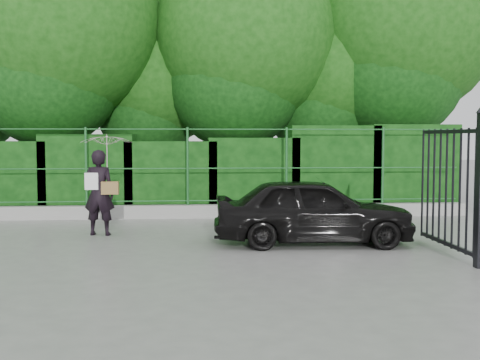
{
  "coord_description": "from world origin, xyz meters",
  "views": [
    {
      "loc": [
        0.52,
        -9.37,
        1.85
      ],
      "look_at": [
        1.36,
        1.3,
        1.1
      ],
      "focal_mm": 45.0,
      "sensor_mm": 36.0,
      "label": 1
    }
  ],
  "objects": [
    {
      "name": "trees",
      "position": [
        1.14,
        7.74,
        4.62
      ],
      "size": [
        17.1,
        6.15,
        8.08
      ],
      "color": "black",
      "rests_on": "ground"
    },
    {
      "name": "kerb",
      "position": [
        0.0,
        4.5,
        0.15
      ],
      "size": [
        14.0,
        0.25,
        0.3
      ],
      "primitive_type": "cube",
      "color": "#9E9E99",
      "rests_on": "ground"
    },
    {
      "name": "car",
      "position": [
        2.61,
        0.91,
        0.59
      ],
      "size": [
        3.51,
        1.54,
        1.18
      ],
      "primitive_type": "imported",
      "rotation": [
        0.0,
        0.0,
        1.53
      ],
      "color": "black",
      "rests_on": "ground"
    },
    {
      "name": "fence",
      "position": [
        0.22,
        4.5,
        1.2
      ],
      "size": [
        14.13,
        0.06,
        1.8
      ],
      "color": "#1E5926",
      "rests_on": "kerb"
    },
    {
      "name": "ground",
      "position": [
        0.0,
        0.0,
        0.0
      ],
      "size": [
        80.0,
        80.0,
        0.0
      ],
      "primitive_type": "plane",
      "color": "gray"
    },
    {
      "name": "gate",
      "position": [
        4.6,
        -0.72,
        1.19
      ],
      "size": [
        0.22,
        2.33,
        2.36
      ],
      "color": "black",
      "rests_on": "ground"
    },
    {
      "name": "hedge",
      "position": [
        0.15,
        5.5,
        0.99
      ],
      "size": [
        14.2,
        1.2,
        2.18
      ],
      "color": "black",
      "rests_on": "ground"
    },
    {
      "name": "woman",
      "position": [
        -1.15,
        2.19,
        1.27
      ],
      "size": [
        0.97,
        0.99,
        1.93
      ],
      "color": "black",
      "rests_on": "ground"
    }
  ]
}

